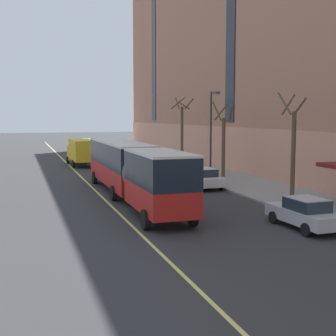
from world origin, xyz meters
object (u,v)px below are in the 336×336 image
object	(u,v)px
street_tree_far_uptown	(223,141)
street_tree_mid_block	(293,147)
city_bus	(131,167)
parked_car_white_4	(172,168)
parked_car_silver_1	(304,213)
box_truck	(81,151)
street_tree_far_downtown	(182,130)
street_lamp	(212,127)
parked_car_white_3	(202,178)
parked_car_green_0	(133,155)

from	to	relation	value
street_tree_far_uptown	street_tree_mid_block	bearing A→B (deg)	-90.07
city_bus	parked_car_white_4	xyz separation A→B (m)	(6.25, 10.31, -1.34)
parked_car_silver_1	box_truck	bearing A→B (deg)	101.71
parked_car_silver_1	street_tree_far_downtown	distance (m)	29.78
parked_car_white_4	street_lamp	size ratio (longest dim) A/B	0.61
parked_car_silver_1	parked_car_white_3	world-z (taller)	same
parked_car_green_0	city_bus	bearing A→B (deg)	-103.82
city_bus	street_tree_mid_block	world-z (taller)	street_tree_mid_block
parked_car_silver_1	street_lamp	world-z (taller)	street_lamp
parked_car_silver_1	street_tree_mid_block	xyz separation A→B (m)	(3.93, 7.32, 2.71)
street_tree_mid_block	box_truck	bearing A→B (deg)	112.98
parked_car_white_4	street_tree_far_downtown	distance (m)	9.83
box_truck	city_bus	bearing A→B (deg)	-88.70
city_bus	street_tree_far_downtown	size ratio (longest dim) A/B	2.63
parked_car_white_3	box_truck	distance (m)	20.04
street_tree_mid_block	street_tree_far_uptown	size ratio (longest dim) A/B	1.04
parked_car_green_0	street_tree_far_uptown	world-z (taller)	street_tree_far_uptown
box_truck	street_tree_far_uptown	world-z (taller)	street_tree_far_uptown
parked_car_white_4	street_tree_far_downtown	xyz separation A→B (m)	(3.95, 8.41, 3.20)
parked_car_white_3	parked_car_white_4	size ratio (longest dim) A/B	1.01
box_truck	street_tree_far_uptown	xyz separation A→B (m)	(10.66, -14.12, 1.62)
parked_car_green_0	street_tree_far_downtown	xyz separation A→B (m)	(3.85, -7.09, 3.20)
parked_car_silver_1	parked_car_white_3	size ratio (longest dim) A/B	1.00
street_lamp	parked_car_white_4	bearing A→B (deg)	110.21
street_tree_far_uptown	parked_car_white_4	bearing A→B (deg)	146.30
city_bus	parked_car_white_4	bearing A→B (deg)	58.78
city_bus	box_truck	bearing A→B (deg)	91.30
street_tree_mid_block	street_lamp	world-z (taller)	street_lamp
parked_car_white_4	city_bus	bearing A→B (deg)	-121.22
city_bus	parked_car_silver_1	size ratio (longest dim) A/B	4.34
city_bus	parked_car_silver_1	xyz separation A→B (m)	(6.23, -10.62, -1.34)
parked_car_white_4	street_tree_far_uptown	xyz separation A→B (m)	(3.92, -2.62, 2.51)
parked_car_green_0	parked_car_silver_1	bearing A→B (deg)	-90.19
street_tree_mid_block	parked_car_white_4	bearing A→B (deg)	106.02
parked_car_white_4	street_tree_far_downtown	bearing A→B (deg)	64.82
parked_car_green_0	parked_car_white_4	world-z (taller)	same
city_bus	street_lamp	size ratio (longest dim) A/B	2.67
parked_car_white_4	street_lamp	xyz separation A→B (m)	(1.83, -4.96, 3.82)
parked_car_silver_1	box_truck	size ratio (longest dim) A/B	0.63
parked_car_green_0	parked_car_white_3	bearing A→B (deg)	-90.06
parked_car_green_0	street_tree_far_uptown	size ratio (longest dim) A/B	0.70
parked_car_white_3	parked_car_white_4	bearing A→B (deg)	90.61
parked_car_silver_1	street_tree_far_downtown	world-z (taller)	street_tree_far_downtown
box_truck	street_tree_far_uptown	size ratio (longest dim) A/B	1.09
city_bus	street_tree_mid_block	xyz separation A→B (m)	(10.16, -3.30, 1.37)
city_bus	parked_car_green_0	xyz separation A→B (m)	(6.35, 25.80, -1.34)
city_bus	parked_car_white_3	world-z (taller)	city_bus
parked_car_white_3	street_lamp	xyz separation A→B (m)	(1.75, 2.36, 3.82)
parked_car_white_3	box_truck	size ratio (longest dim) A/B	0.63
parked_car_silver_1	box_truck	world-z (taller)	box_truck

